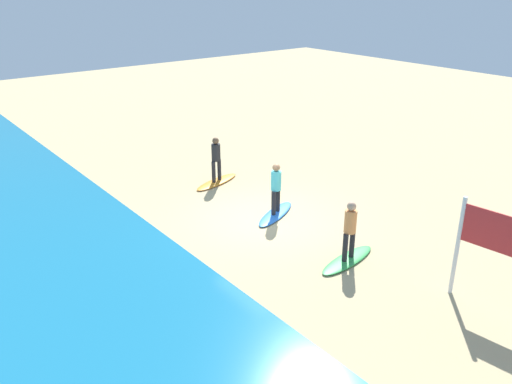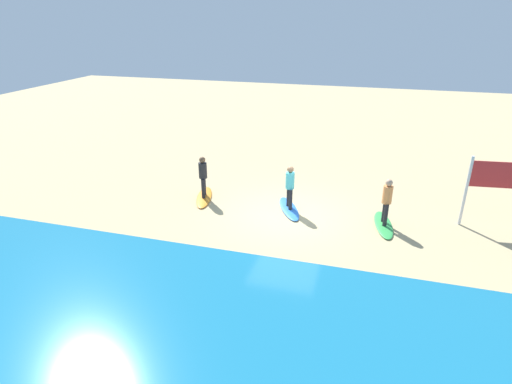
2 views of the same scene
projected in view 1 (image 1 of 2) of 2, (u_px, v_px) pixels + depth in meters
ground_plane at (264, 219)px, 16.36m from camera, size 60.00×60.00×0.00m
surfboard_green at (348, 260)px, 13.95m from camera, size 0.86×2.16×0.09m
surfer_green at (350, 226)px, 13.57m from camera, size 0.32×0.46×1.64m
surfboard_blue at (276, 214)px, 16.64m from camera, size 1.39×2.14×0.09m
surfer_blue at (276, 185)px, 16.26m from camera, size 0.32×0.43×1.64m
surfboard_orange at (217, 182)px, 19.21m from camera, size 1.11×2.17×0.09m
surfer_orange at (216, 156)px, 18.83m from camera, size 0.32×0.45×1.64m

